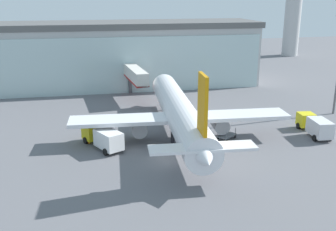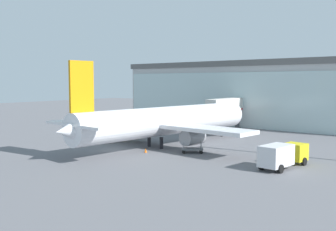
{
  "view_description": "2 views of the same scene",
  "coord_description": "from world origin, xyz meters",
  "px_view_note": "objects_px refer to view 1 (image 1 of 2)",
  "views": [
    {
      "loc": [
        -11.09,
        -42.38,
        19.18
      ],
      "look_at": [
        1.98,
        8.03,
        3.02
      ],
      "focal_mm": 42.0,
      "sensor_mm": 36.0,
      "label": 1
    },
    {
      "loc": [
        37.5,
        -37.5,
        9.33
      ],
      "look_at": [
        2.52,
        8.76,
        4.26
      ],
      "focal_mm": 42.0,
      "sensor_mm": 36.0,
      "label": 2
    }
  ],
  "objects_px": {
    "jet_bridge": "(135,75)",
    "safety_cone_wingtip": "(89,141)",
    "baggage_cart": "(227,136)",
    "fuel_truck": "(315,125)",
    "catering_truck": "(103,137)",
    "safety_cone_nose": "(200,150)",
    "airplane": "(179,113)"
  },
  "relations": [
    {
      "from": "fuel_truck",
      "to": "baggage_cart",
      "type": "xyz_separation_m",
      "value": [
        -12.7,
        1.63,
        -0.97
      ]
    },
    {
      "from": "airplane",
      "to": "safety_cone_nose",
      "type": "relative_size",
      "value": 65.3
    },
    {
      "from": "jet_bridge",
      "to": "airplane",
      "type": "bearing_deg",
      "value": -176.69
    },
    {
      "from": "catering_truck",
      "to": "safety_cone_nose",
      "type": "bearing_deg",
      "value": -135.72
    },
    {
      "from": "catering_truck",
      "to": "safety_cone_nose",
      "type": "height_order",
      "value": "catering_truck"
    },
    {
      "from": "fuel_truck",
      "to": "safety_cone_wingtip",
      "type": "distance_m",
      "value": 31.58
    },
    {
      "from": "fuel_truck",
      "to": "safety_cone_wingtip",
      "type": "relative_size",
      "value": 13.69
    },
    {
      "from": "safety_cone_nose",
      "to": "catering_truck",
      "type": "bearing_deg",
      "value": 159.09
    },
    {
      "from": "jet_bridge",
      "to": "airplane",
      "type": "relative_size",
      "value": 0.36
    },
    {
      "from": "airplane",
      "to": "fuel_truck",
      "type": "distance_m",
      "value": 19.36
    },
    {
      "from": "safety_cone_nose",
      "to": "baggage_cart",
      "type": "bearing_deg",
      "value": 34.67
    },
    {
      "from": "airplane",
      "to": "safety_cone_nose",
      "type": "xyz_separation_m",
      "value": [
        1.11,
        -5.71,
        -3.32
      ]
    },
    {
      "from": "catering_truck",
      "to": "safety_cone_nose",
      "type": "relative_size",
      "value": 13.73
    },
    {
      "from": "jet_bridge",
      "to": "airplane",
      "type": "xyz_separation_m",
      "value": [
        2.24,
        -22.34,
        -1.05
      ]
    },
    {
      "from": "jet_bridge",
      "to": "baggage_cart",
      "type": "xyz_separation_m",
      "value": [
        8.4,
        -24.57,
        -4.15
      ]
    },
    {
      "from": "jet_bridge",
      "to": "fuel_truck",
      "type": "height_order",
      "value": "jet_bridge"
    },
    {
      "from": "baggage_cart",
      "to": "fuel_truck",
      "type": "bearing_deg",
      "value": 138.5
    },
    {
      "from": "airplane",
      "to": "catering_truck",
      "type": "xyz_separation_m",
      "value": [
        -10.6,
        -1.24,
        -2.13
      ]
    },
    {
      "from": "baggage_cart",
      "to": "safety_cone_wingtip",
      "type": "bearing_deg",
      "value": -43.82
    },
    {
      "from": "catering_truck",
      "to": "safety_cone_wingtip",
      "type": "height_order",
      "value": "catering_truck"
    },
    {
      "from": "airplane",
      "to": "safety_cone_nose",
      "type": "bearing_deg",
      "value": -162.17
    },
    {
      "from": "jet_bridge",
      "to": "catering_truck",
      "type": "relative_size",
      "value": 1.72
    },
    {
      "from": "safety_cone_wingtip",
      "to": "fuel_truck",
      "type": "bearing_deg",
      "value": -8.67
    },
    {
      "from": "jet_bridge",
      "to": "safety_cone_wingtip",
      "type": "height_order",
      "value": "jet_bridge"
    },
    {
      "from": "catering_truck",
      "to": "baggage_cart",
      "type": "bearing_deg",
      "value": -118.17
    },
    {
      "from": "safety_cone_nose",
      "to": "airplane",
      "type": "bearing_deg",
      "value": 101.04
    },
    {
      "from": "fuel_truck",
      "to": "catering_truck",
      "type": "bearing_deg",
      "value": 92.75
    },
    {
      "from": "fuel_truck",
      "to": "airplane",
      "type": "bearing_deg",
      "value": 86.28
    },
    {
      "from": "airplane",
      "to": "fuel_truck",
      "type": "bearing_deg",
      "value": -94.75
    },
    {
      "from": "safety_cone_nose",
      "to": "safety_cone_wingtip",
      "type": "bearing_deg",
      "value": 153.8
    },
    {
      "from": "airplane",
      "to": "safety_cone_wingtip",
      "type": "xyz_separation_m",
      "value": [
        -12.35,
        0.91,
        -3.32
      ]
    },
    {
      "from": "catering_truck",
      "to": "baggage_cart",
      "type": "distance_m",
      "value": 16.82
    }
  ]
}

